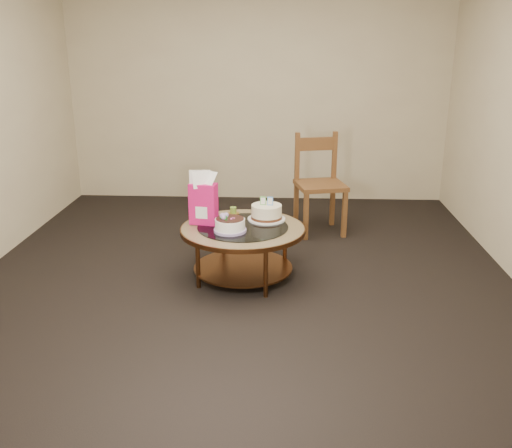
{
  "coord_description": "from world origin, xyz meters",
  "views": [
    {
      "loc": [
        0.33,
        -4.38,
        1.94
      ],
      "look_at": [
        0.11,
        0.02,
        0.47
      ],
      "focal_mm": 40.0,
      "sensor_mm": 36.0,
      "label": 1
    }
  ],
  "objects_px": {
    "coffee_table": "(243,236)",
    "dining_chair": "(319,183)",
    "decorated_cake": "(230,226)",
    "cream_cake": "(267,213)",
    "gift_bag": "(203,198)"
  },
  "relations": [
    {
      "from": "decorated_cake",
      "to": "dining_chair",
      "type": "bearing_deg",
      "value": 60.71
    },
    {
      "from": "decorated_cake",
      "to": "cream_cake",
      "type": "distance_m",
      "value": 0.42
    },
    {
      "from": "cream_cake",
      "to": "dining_chair",
      "type": "distance_m",
      "value": 1.19
    },
    {
      "from": "coffee_table",
      "to": "dining_chair",
      "type": "relative_size",
      "value": 1.02
    },
    {
      "from": "decorated_cake",
      "to": "cream_cake",
      "type": "height_order",
      "value": "cream_cake"
    },
    {
      "from": "decorated_cake",
      "to": "gift_bag",
      "type": "relative_size",
      "value": 0.59
    },
    {
      "from": "cream_cake",
      "to": "gift_bag",
      "type": "distance_m",
      "value": 0.55
    },
    {
      "from": "cream_cake",
      "to": "gift_bag",
      "type": "relative_size",
      "value": 0.73
    },
    {
      "from": "decorated_cake",
      "to": "dining_chair",
      "type": "xyz_separation_m",
      "value": [
        0.78,
        1.39,
        0.0
      ]
    },
    {
      "from": "cream_cake",
      "to": "dining_chair",
      "type": "height_order",
      "value": "dining_chair"
    },
    {
      "from": "coffee_table",
      "to": "dining_chair",
      "type": "bearing_deg",
      "value": 61.47
    },
    {
      "from": "gift_bag",
      "to": "dining_chair",
      "type": "height_order",
      "value": "dining_chair"
    },
    {
      "from": "coffee_table",
      "to": "gift_bag",
      "type": "height_order",
      "value": "gift_bag"
    },
    {
      "from": "coffee_table",
      "to": "decorated_cake",
      "type": "xyz_separation_m",
      "value": [
        -0.09,
        -0.13,
        0.13
      ]
    },
    {
      "from": "cream_cake",
      "to": "dining_chair",
      "type": "relative_size",
      "value": 0.32
    }
  ]
}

